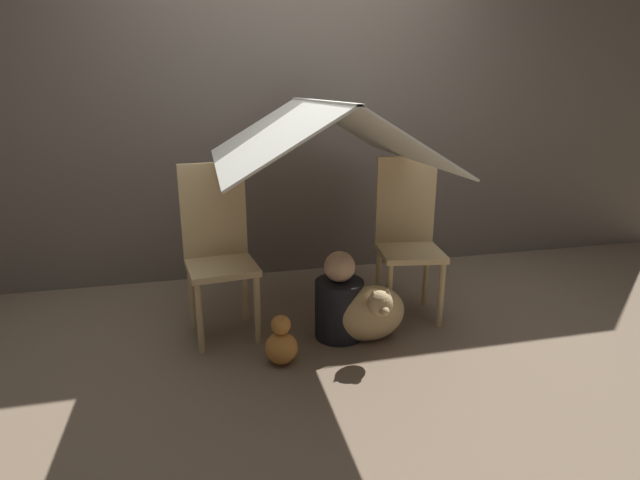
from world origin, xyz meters
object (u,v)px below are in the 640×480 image
Objects in this scene: chair_left at (218,246)px; chair_right at (408,233)px; dog at (371,312)px; person_front at (339,302)px.

chair_right is (1.16, -0.00, 0.00)m from chair_left.
chair_right is 2.42× the size of dog.
dog is (0.16, -0.10, -0.04)m from person_front.
chair_right is at bearing -7.44° from chair_left.
person_front is 1.27× the size of dog.
chair_left is at bearing 157.12° from dog.
chair_right reaches higher than dog.
chair_left is at bearing 159.89° from person_front.
chair_right is at bearing 25.30° from person_front.
person_front is at bearing -146.18° from chair_right.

